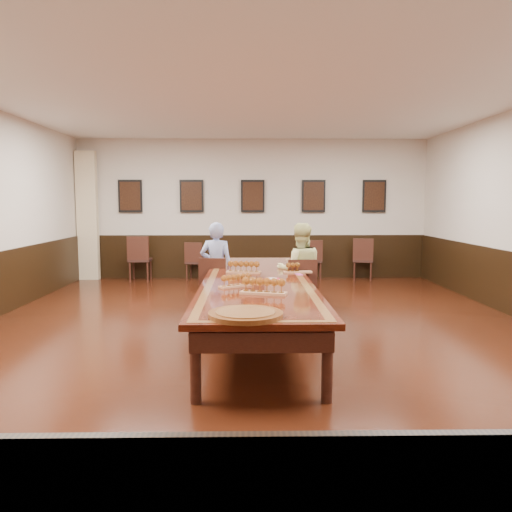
{
  "coord_description": "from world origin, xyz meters",
  "views": [
    {
      "loc": [
        -0.12,
        -6.57,
        1.77
      ],
      "look_at": [
        0.0,
        0.5,
        1.0
      ],
      "focal_mm": 35.0,
      "sensor_mm": 36.0,
      "label": 1
    }
  ],
  "objects_px": {
    "chair_woman": "(301,289)",
    "spare_chair_d": "(363,259)",
    "conference_table": "(257,289)",
    "person_man": "(216,268)",
    "person_woman": "(300,271)",
    "carved_platter": "(246,314)",
    "spare_chair_b": "(196,261)",
    "spare_chair_a": "(140,258)",
    "spare_chair_c": "(313,259)",
    "chair_man": "(215,285)"
  },
  "relations": [
    {
      "from": "chair_woman",
      "to": "spare_chair_d",
      "type": "bearing_deg",
      "value": -117.26
    },
    {
      "from": "conference_table",
      "to": "person_man",
      "type": "bearing_deg",
      "value": 114.97
    },
    {
      "from": "spare_chair_d",
      "to": "person_woman",
      "type": "relative_size",
      "value": 0.66
    },
    {
      "from": "spare_chair_d",
      "to": "carved_platter",
      "type": "xyz_separation_m",
      "value": [
        -2.65,
        -6.89,
        0.3
      ]
    },
    {
      "from": "chair_woman",
      "to": "spare_chair_b",
      "type": "distance_m",
      "value": 4.34
    },
    {
      "from": "person_man",
      "to": "conference_table",
      "type": "bearing_deg",
      "value": 124.39
    },
    {
      "from": "spare_chair_b",
      "to": "person_woman",
      "type": "height_order",
      "value": "person_woman"
    },
    {
      "from": "person_woman",
      "to": "chair_woman",
      "type": "bearing_deg",
      "value": 90.0
    },
    {
      "from": "chair_woman",
      "to": "carved_platter",
      "type": "relative_size",
      "value": 1.13
    },
    {
      "from": "spare_chair_a",
      "to": "person_woman",
      "type": "bearing_deg",
      "value": 130.45
    },
    {
      "from": "spare_chair_c",
      "to": "person_man",
      "type": "distance_m",
      "value": 4.02
    },
    {
      "from": "spare_chair_b",
      "to": "person_woman",
      "type": "relative_size",
      "value": 0.6
    },
    {
      "from": "chair_woman",
      "to": "spare_chair_b",
      "type": "relative_size",
      "value": 1.07
    },
    {
      "from": "chair_man",
      "to": "spare_chair_c",
      "type": "relative_size",
      "value": 1.0
    },
    {
      "from": "chair_man",
      "to": "chair_woman",
      "type": "distance_m",
      "value": 1.37
    },
    {
      "from": "chair_woman",
      "to": "person_man",
      "type": "distance_m",
      "value": 1.4
    },
    {
      "from": "spare_chair_c",
      "to": "carved_platter",
      "type": "relative_size",
      "value": 1.11
    },
    {
      "from": "spare_chair_b",
      "to": "conference_table",
      "type": "bearing_deg",
      "value": 115.39
    },
    {
      "from": "chair_woman",
      "to": "carved_platter",
      "type": "distance_m",
      "value": 3.2
    },
    {
      "from": "chair_man",
      "to": "chair_woman",
      "type": "bearing_deg",
      "value": 173.73
    },
    {
      "from": "spare_chair_b",
      "to": "conference_table",
      "type": "relative_size",
      "value": 0.17
    },
    {
      "from": "conference_table",
      "to": "carved_platter",
      "type": "distance_m",
      "value": 2.23
    },
    {
      "from": "chair_man",
      "to": "spare_chair_b",
      "type": "height_order",
      "value": "chair_man"
    },
    {
      "from": "spare_chair_a",
      "to": "person_man",
      "type": "relative_size",
      "value": 0.7
    },
    {
      "from": "spare_chair_a",
      "to": "spare_chair_c",
      "type": "relative_size",
      "value": 1.12
    },
    {
      "from": "spare_chair_b",
      "to": "carved_platter",
      "type": "relative_size",
      "value": 1.06
    },
    {
      "from": "spare_chair_b",
      "to": "spare_chair_d",
      "type": "distance_m",
      "value": 3.81
    },
    {
      "from": "carved_platter",
      "to": "spare_chair_d",
      "type": "bearing_deg",
      "value": 68.96
    },
    {
      "from": "person_woman",
      "to": "spare_chair_c",
      "type": "bearing_deg",
      "value": -101.96
    },
    {
      "from": "chair_woman",
      "to": "person_man",
      "type": "height_order",
      "value": "person_man"
    },
    {
      "from": "chair_man",
      "to": "conference_table",
      "type": "xyz_separation_m",
      "value": [
        0.63,
        -1.23,
        0.16
      ]
    },
    {
      "from": "person_woman",
      "to": "carved_platter",
      "type": "xyz_separation_m",
      "value": [
        -0.82,
        -3.18,
        0.05
      ]
    },
    {
      "from": "conference_table",
      "to": "person_woman",
      "type": "bearing_deg",
      "value": 54.75
    },
    {
      "from": "carved_platter",
      "to": "chair_man",
      "type": "bearing_deg",
      "value": 98.15
    },
    {
      "from": "spare_chair_a",
      "to": "spare_chair_d",
      "type": "distance_m",
      "value": 5.05
    },
    {
      "from": "spare_chair_b",
      "to": "person_man",
      "type": "height_order",
      "value": "person_man"
    },
    {
      "from": "spare_chair_b",
      "to": "carved_platter",
      "type": "distance_m",
      "value": 7.04
    },
    {
      "from": "conference_table",
      "to": "spare_chair_d",
      "type": "bearing_deg",
      "value": 61.74
    },
    {
      "from": "chair_man",
      "to": "spare_chair_a",
      "type": "distance_m",
      "value": 3.88
    },
    {
      "from": "spare_chair_a",
      "to": "carved_platter",
      "type": "relative_size",
      "value": 1.23
    },
    {
      "from": "chair_man",
      "to": "carved_platter",
      "type": "xyz_separation_m",
      "value": [
        0.49,
        -3.45,
        0.32
      ]
    },
    {
      "from": "spare_chair_a",
      "to": "spare_chair_d",
      "type": "bearing_deg",
      "value": 179.78
    },
    {
      "from": "person_woman",
      "to": "conference_table",
      "type": "relative_size",
      "value": 0.29
    },
    {
      "from": "chair_woman",
      "to": "person_woman",
      "type": "distance_m",
      "value": 0.28
    },
    {
      "from": "person_man",
      "to": "spare_chair_a",
      "type": "bearing_deg",
      "value": -50.22
    },
    {
      "from": "spare_chair_b",
      "to": "person_man",
      "type": "xyz_separation_m",
      "value": [
        0.68,
        -3.39,
        0.29
      ]
    },
    {
      "from": "spare_chair_b",
      "to": "person_woman",
      "type": "bearing_deg",
      "value": 127.74
    },
    {
      "from": "chair_man",
      "to": "spare_chair_d",
      "type": "relative_size",
      "value": 0.95
    },
    {
      "from": "spare_chair_d",
      "to": "person_woman",
      "type": "xyz_separation_m",
      "value": [
        -1.83,
        -3.71,
        0.25
      ]
    },
    {
      "from": "person_man",
      "to": "conference_table",
      "type": "relative_size",
      "value": 0.29
    }
  ]
}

